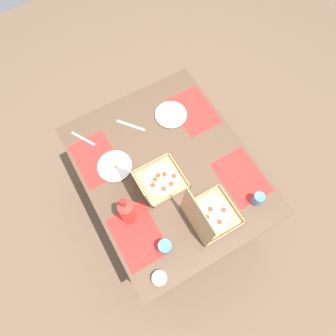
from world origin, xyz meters
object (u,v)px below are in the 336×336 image
cup_dark (165,247)px  cup_red (258,199)px  pizza_box_corner_right (156,180)px  pizza_box_center (209,216)px  condiment_bowl (159,278)px  plate_near_left (114,166)px  plate_middle (171,115)px  soda_bottle (127,211)px

cup_dark → cup_red: cup_red is taller
pizza_box_corner_right → cup_dark: size_ratio=3.28×
pizza_box_center → cup_dark: bearing=94.9°
cup_red → condiment_bowl: 0.75m
pizza_box_corner_right → plate_near_left: size_ratio=1.38×
cup_red → cup_dark: bearing=87.0°
plate_middle → soda_bottle: size_ratio=0.68×
pizza_box_center → cup_red: 0.32m
plate_near_left → pizza_box_center: bearing=-149.7°
soda_bottle → cup_red: soda_bottle is taller
soda_bottle → condiment_bowl: size_ratio=3.82×
cup_dark → pizza_box_center: bearing=-85.1°
pizza_box_corner_right → cup_dark: 0.41m
soda_bottle → cup_dark: (-0.27, -0.09, -0.09)m
pizza_box_center → plate_middle: (0.75, -0.17, -0.04)m
plate_near_left → condiment_bowl: condiment_bowl is taller
pizza_box_center → condiment_bowl: size_ratio=3.76×
plate_near_left → soda_bottle: 0.37m
pizza_box_center → cup_red: size_ratio=3.24×
plate_near_left → plate_middle: bearing=-72.9°
pizza_box_center → plate_near_left: 0.68m
cup_dark → condiment_bowl: bearing=140.0°
plate_near_left → soda_bottle: (-0.35, 0.07, 0.12)m
plate_near_left → cup_red: bearing=-134.7°
cup_dark → soda_bottle: bearing=18.9°
cup_dark → pizza_box_corner_right: bearing=-22.4°
soda_bottle → condiment_bowl: bearing=177.8°
cup_dark → condiment_bowl: 0.17m
plate_near_left → condiment_bowl: size_ratio=2.64×
pizza_box_corner_right → plate_near_left: bearing=37.6°
pizza_box_corner_right → cup_red: (-0.41, -0.47, 0.00)m
plate_middle → plate_near_left: bearing=107.1°
pizza_box_corner_right → plate_middle: pizza_box_corner_right is taller
plate_middle → condiment_bowl: 1.09m
plate_middle → cup_red: 0.82m
pizza_box_center → cup_red: (-0.06, -0.31, 0.00)m
condiment_bowl → cup_dark: bearing=-40.0°
pizza_box_corner_right → pizza_box_center: size_ratio=0.97×
plate_middle → cup_red: (-0.81, -0.14, 0.04)m
plate_near_left → soda_bottle: size_ratio=0.69×
pizza_box_corner_right → soda_bottle: size_ratio=0.95×
cup_dark → condiment_bowl: (-0.13, 0.11, -0.03)m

